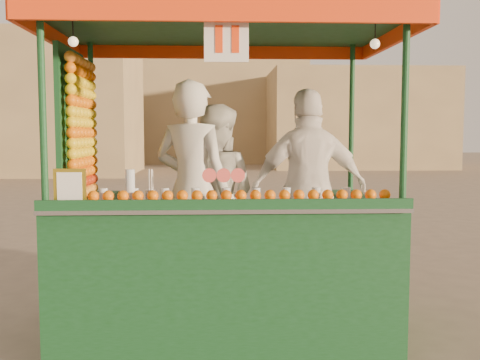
{
  "coord_description": "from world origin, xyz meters",
  "views": [
    {
      "loc": [
        -0.43,
        -4.93,
        1.8
      ],
      "look_at": [
        -0.21,
        -0.04,
        1.38
      ],
      "focal_mm": 41.14,
      "sensor_mm": 36.0,
      "label": 1
    }
  ],
  "objects_px": {
    "vendor_middle": "(214,196)",
    "vendor_right": "(309,190)",
    "vendor_left": "(192,188)",
    "juice_cart": "(216,234)"
  },
  "relations": [
    {
      "from": "vendor_middle",
      "to": "vendor_right",
      "type": "height_order",
      "value": "vendor_right"
    },
    {
      "from": "vendor_left",
      "to": "juice_cart",
      "type": "bearing_deg",
      "value": 170.17
    },
    {
      "from": "juice_cart",
      "to": "vendor_right",
      "type": "relative_size",
      "value": 1.64
    },
    {
      "from": "juice_cart",
      "to": "vendor_right",
      "type": "xyz_separation_m",
      "value": [
        0.87,
        0.22,
        0.36
      ]
    },
    {
      "from": "juice_cart",
      "to": "vendor_right",
      "type": "bearing_deg",
      "value": 14.39
    },
    {
      "from": "vendor_left",
      "to": "vendor_right",
      "type": "height_order",
      "value": "vendor_left"
    },
    {
      "from": "vendor_right",
      "to": "juice_cart",
      "type": "bearing_deg",
      "value": 9.08
    },
    {
      "from": "vendor_left",
      "to": "vendor_right",
      "type": "bearing_deg",
      "value": -152.36
    },
    {
      "from": "juice_cart",
      "to": "vendor_right",
      "type": "height_order",
      "value": "juice_cart"
    },
    {
      "from": "vendor_left",
      "to": "vendor_right",
      "type": "xyz_separation_m",
      "value": [
        1.09,
        0.08,
        -0.03
      ]
    }
  ]
}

